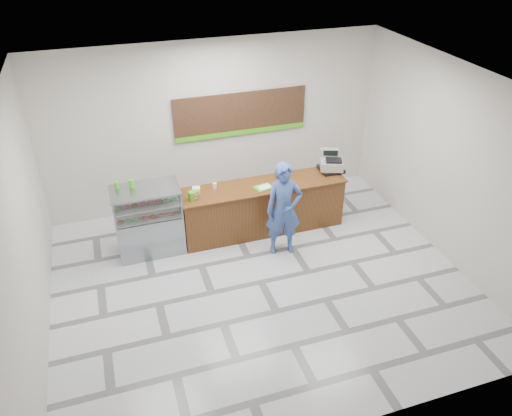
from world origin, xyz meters
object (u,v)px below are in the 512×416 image
object	(u,v)px
sales_counter	(263,207)
cash_register	(331,163)
serving_tray	(264,187)
display_case	(149,220)
customer	(284,209)

from	to	relation	value
sales_counter	cash_register	xyz separation A→B (m)	(1.50, 0.14, 0.67)
serving_tray	cash_register	bearing A→B (deg)	-3.45
display_case	cash_register	world-z (taller)	cash_register
sales_counter	display_case	size ratio (longest dim) A/B	2.45
cash_register	customer	distance (m)	1.67
display_case	cash_register	distance (m)	3.76
display_case	sales_counter	bearing A→B (deg)	0.01
sales_counter	serving_tray	world-z (taller)	serving_tray
cash_register	serving_tray	distance (m)	1.55
cash_register	display_case	bearing A→B (deg)	-156.83
sales_counter	cash_register	distance (m)	1.65
serving_tray	display_case	bearing A→B (deg)	163.71
display_case	customer	xyz separation A→B (m)	(2.36, -0.78, 0.23)
display_case	cash_register	xyz separation A→B (m)	(3.72, 0.14, 0.51)
cash_register	customer	size ratio (longest dim) A/B	0.33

